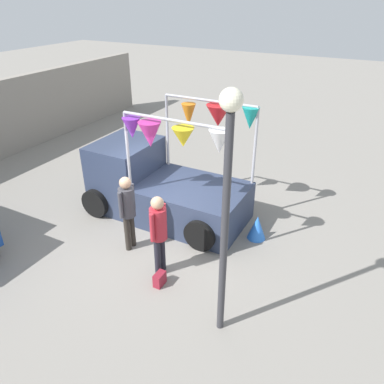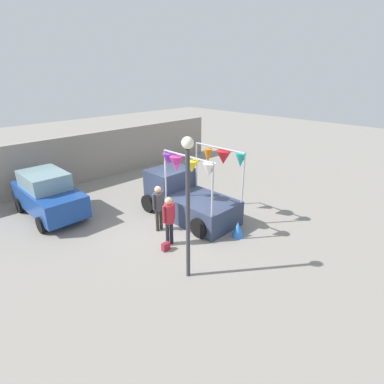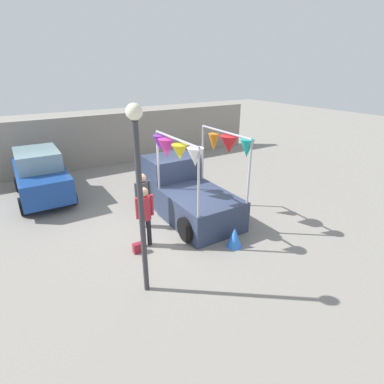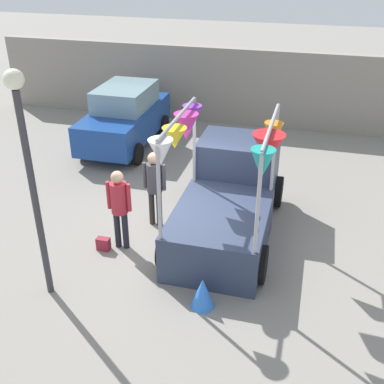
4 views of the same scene
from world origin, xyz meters
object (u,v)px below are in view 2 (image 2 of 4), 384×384
(vendor_truck, at_px, (185,195))
(person_vendor, at_px, (158,204))
(folded_kite_bundle_azure, at_px, (238,229))
(parked_car, at_px, (48,194))
(person_customer, at_px, (169,216))
(handbag, at_px, (166,247))
(street_lamp, at_px, (188,192))

(vendor_truck, relative_size, person_vendor, 2.26)
(folded_kite_bundle_azure, bearing_deg, parked_car, 121.63)
(vendor_truck, xyz_separation_m, person_customer, (-2.05, -1.33, 0.22))
(parked_car, xyz_separation_m, handbag, (1.68, -5.54, -0.80))
(parked_car, height_order, folded_kite_bundle_azure, parked_car)
(vendor_truck, height_order, parked_car, vendor_truck)
(person_customer, relative_size, street_lamp, 0.43)
(person_customer, bearing_deg, person_vendor, 69.27)
(parked_car, height_order, handbag, parked_car)
(vendor_truck, distance_m, parked_car, 5.73)
(vendor_truck, bearing_deg, parked_car, 135.51)
(person_vendor, bearing_deg, person_customer, -110.73)
(parked_car, xyz_separation_m, folded_kite_bundle_azure, (4.14, -6.72, -0.64))
(vendor_truck, height_order, folded_kite_bundle_azure, vendor_truck)
(person_vendor, height_order, street_lamp, street_lamp)
(vendor_truck, height_order, person_vendor, vendor_truck)
(vendor_truck, relative_size, street_lamp, 0.97)
(person_customer, bearing_deg, street_lamp, -113.80)
(person_customer, height_order, folded_kite_bundle_azure, person_customer)
(street_lamp, bearing_deg, person_customer, 66.20)
(person_vendor, bearing_deg, handbag, -120.80)
(person_customer, xyz_separation_m, handbag, (-0.35, -0.20, -0.96))
(parked_car, height_order, person_vendor, parked_car)
(vendor_truck, bearing_deg, folded_kite_bundle_azure, -88.84)
(handbag, bearing_deg, street_lamp, -105.01)
(vendor_truck, xyz_separation_m, parked_car, (-4.08, 4.01, 0.06))
(person_customer, relative_size, person_vendor, 1.00)
(street_lamp, bearing_deg, vendor_truck, 47.28)
(street_lamp, bearing_deg, handbag, 74.99)
(vendor_truck, height_order, handbag, vendor_truck)
(handbag, height_order, folded_kite_bundle_azure, folded_kite_bundle_azure)
(person_customer, height_order, street_lamp, street_lamp)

